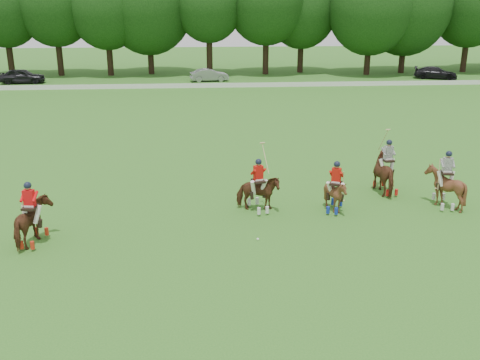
{
  "coord_description": "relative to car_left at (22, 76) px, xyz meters",
  "views": [
    {
      "loc": [
        -1.58,
        -16.01,
        8.15
      ],
      "look_at": [
        0.04,
        4.2,
        1.4
      ],
      "focal_mm": 40.0,
      "sensor_mm": 36.0,
      "label": 1
    }
  ],
  "objects": [
    {
      "name": "ground",
      "position": [
        19.96,
        -42.5,
        -0.78
      ],
      "size": [
        180.0,
        180.0,
        0.0
      ],
      "primitive_type": "plane",
      "color": "#2D6A1E",
      "rests_on": "ground"
    },
    {
      "name": "tree_line",
      "position": [
        20.22,
        5.55,
        7.45
      ],
      "size": [
        117.98,
        14.32,
        14.75
      ],
      "color": "black",
      "rests_on": "ground"
    },
    {
      "name": "boundary_rail",
      "position": [
        19.96,
        -4.5,
        -0.56
      ],
      "size": [
        120.0,
        0.1,
        0.44
      ],
      "primitive_type": "cube",
      "color": "white",
      "rests_on": "ground"
    },
    {
      "name": "car_left",
      "position": [
        0.0,
        0.0,
        0.0
      ],
      "size": [
        4.69,
        2.11,
        1.56
      ],
      "primitive_type": "imported",
      "rotation": [
        0.0,
        0.0,
        1.63
      ],
      "color": "black",
      "rests_on": "ground"
    },
    {
      "name": "car_mid",
      "position": [
        19.72,
        0.0,
        -0.11
      ],
      "size": [
        4.27,
        2.03,
        1.35
      ],
      "primitive_type": "imported",
      "rotation": [
        0.0,
        0.0,
        1.72
      ],
      "color": "gray",
      "rests_on": "ground"
    },
    {
      "name": "car_right",
      "position": [
        45.04,
        0.0,
        -0.11
      ],
      "size": [
        4.98,
        3.5,
        1.34
      ],
      "primitive_type": "imported",
      "rotation": [
        0.0,
        0.0,
        1.18
      ],
      "color": "black",
      "rests_on": "ground"
    },
    {
      "name": "polo_red_a",
      "position": [
        12.49,
        -40.67,
        0.05
      ],
      "size": [
        1.22,
        2.01,
        2.31
      ],
      "color": "#4A2A13",
      "rests_on": "ground"
    },
    {
      "name": "polo_red_b",
      "position": [
        20.75,
        -38.17,
        0.0
      ],
      "size": [
        1.77,
        1.62,
        2.76
      ],
      "color": "#4A2A13",
      "rests_on": "ground"
    },
    {
      "name": "polo_red_c",
      "position": [
        23.87,
        -38.46,
        -0.03
      ],
      "size": [
        1.56,
        1.63,
        2.13
      ],
      "color": "#4A2A13",
      "rests_on": "ground"
    },
    {
      "name": "polo_stripe_a",
      "position": [
        26.71,
        -36.4,
        0.12
      ],
      "size": [
        1.33,
        2.18,
        2.98
      ],
      "color": "#4A2A13",
      "rests_on": "ground"
    },
    {
      "name": "polo_stripe_b",
      "position": [
        28.54,
        -38.29,
        0.1
      ],
      "size": [
        1.59,
        1.74,
        2.41
      ],
      "color": "#4A2A13",
      "rests_on": "ground"
    },
    {
      "name": "polo_ball",
      "position": [
        20.42,
        -41.02,
        -0.74
      ],
      "size": [
        0.09,
        0.09,
        0.09
      ],
      "primitive_type": "sphere",
      "color": "white",
      "rests_on": "ground"
    }
  ]
}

